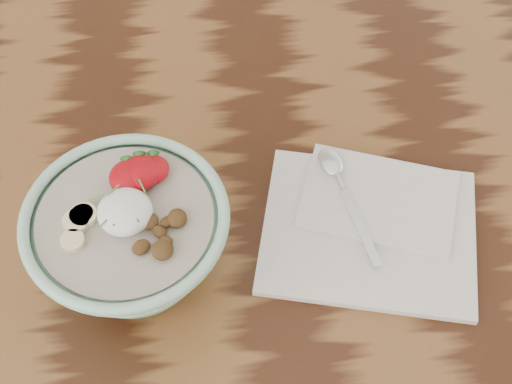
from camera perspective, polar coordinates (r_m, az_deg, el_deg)
table at (r=91.74cm, az=-11.36°, el=-7.51°), size 160.00×90.00×75.00cm
breakfast_bowl at (r=75.45cm, az=-9.96°, el=-3.73°), size 21.01×21.01×13.91cm
napkin at (r=83.90cm, az=9.17°, el=-2.56°), size 28.47×25.13×1.50cm
spoon at (r=85.52cm, az=6.57°, el=1.18°), size 5.21×17.07×0.89cm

